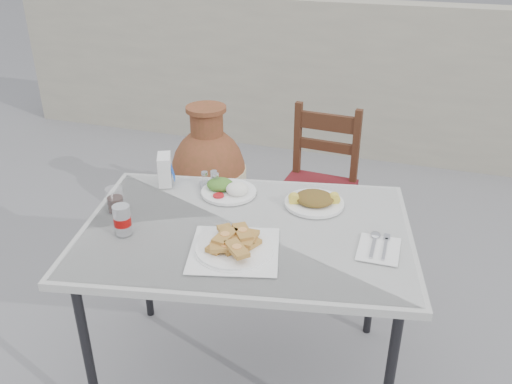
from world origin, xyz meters
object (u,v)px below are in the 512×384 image
(pide_plate, at_px, (234,244))
(salad_chopped_plate, at_px, (314,200))
(soda_can, at_px, (122,220))
(terracotta_urn, at_px, (209,174))
(salad_rice_plate, at_px, (228,189))
(chair, at_px, (318,186))
(condiment_caddy, at_px, (212,181))
(cafe_table, at_px, (246,239))
(cola_glass, at_px, (115,201))
(napkin_holder, at_px, (165,170))

(pide_plate, height_order, salad_chopped_plate, pide_plate)
(soda_can, height_order, terracotta_urn, soda_can)
(salad_rice_plate, distance_m, chair, 0.85)
(pide_plate, bearing_deg, terracotta_urn, 116.82)
(chair, bearing_deg, condiment_caddy, -109.98)
(cafe_table, bearing_deg, soda_can, -156.31)
(salad_chopped_plate, height_order, soda_can, soda_can)
(cola_glass, height_order, condiment_caddy, cola_glass)
(salad_rice_plate, xyz_separation_m, terracotta_urn, (-0.47, 0.87, -0.39))
(soda_can, relative_size, chair, 0.13)
(chair, bearing_deg, soda_can, -108.38)
(salad_chopped_plate, relative_size, napkin_holder, 1.85)
(napkin_holder, bearing_deg, chair, 30.48)
(cafe_table, bearing_deg, chair, 85.92)
(salad_rice_plate, bearing_deg, condiment_caddy, 157.81)
(pide_plate, bearing_deg, napkin_holder, 139.19)
(salad_rice_plate, height_order, condiment_caddy, condiment_caddy)
(napkin_holder, relative_size, terracotta_urn, 0.16)
(pide_plate, xyz_separation_m, chair, (0.06, 1.15, -0.32))
(terracotta_urn, bearing_deg, soda_can, -80.37)
(cola_glass, relative_size, napkin_holder, 0.76)
(pide_plate, relative_size, terracotta_urn, 0.47)
(soda_can, height_order, chair, chair)
(cafe_table, bearing_deg, salad_rice_plate, 124.11)
(cafe_table, distance_m, soda_can, 0.46)
(salad_rice_plate, bearing_deg, soda_can, -120.90)
(soda_can, height_order, napkin_holder, napkin_holder)
(cafe_table, height_order, salad_chopped_plate, salad_chopped_plate)
(pide_plate, relative_size, napkin_holder, 2.89)
(salad_chopped_plate, relative_size, soda_can, 2.11)
(salad_rice_plate, height_order, salad_chopped_plate, salad_rice_plate)
(cafe_table, height_order, pide_plate, pide_plate)
(pide_plate, xyz_separation_m, terracotta_urn, (-0.64, 1.26, -0.40))
(salad_rice_plate, height_order, chair, chair)
(condiment_caddy, relative_size, chair, 0.15)
(soda_can, distance_m, napkin_holder, 0.42)
(chair, bearing_deg, napkin_holder, -120.85)
(condiment_caddy, bearing_deg, soda_can, -109.73)
(cola_glass, relative_size, terracotta_urn, 0.12)
(pide_plate, distance_m, salad_rice_plate, 0.43)
(napkin_holder, bearing_deg, salad_rice_plate, -25.36)
(condiment_caddy, distance_m, terracotta_urn, 1.00)
(cafe_table, xyz_separation_m, chair, (0.07, 0.99, -0.24))
(cafe_table, distance_m, pide_plate, 0.18)
(cola_glass, relative_size, condiment_caddy, 0.76)
(soda_can, bearing_deg, napkin_holder, 95.51)
(soda_can, bearing_deg, condiment_caddy, 70.27)
(salad_chopped_plate, xyz_separation_m, cola_glass, (-0.72, -0.29, 0.02))
(soda_can, relative_size, cola_glass, 1.15)
(chair, relative_size, terracotta_urn, 1.09)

